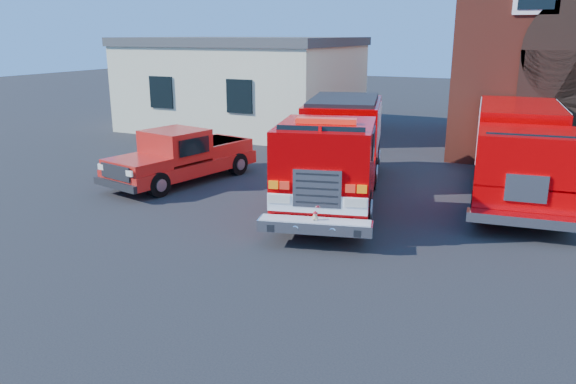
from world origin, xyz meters
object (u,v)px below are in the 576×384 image
at_px(side_building, 245,82).
at_px(pickup_truck, 182,157).
at_px(secondary_truck, 519,150).
at_px(fire_engine, 336,149).

relative_size(side_building, pickup_truck, 1.90).
bearing_deg(side_building, pickup_truck, -71.25).
relative_size(pickup_truck, secondary_truck, 0.68).
distance_m(fire_engine, pickup_truck, 5.01).
bearing_deg(fire_engine, secondary_truck, 24.84).
bearing_deg(secondary_truck, fire_engine, -155.16).
height_order(side_building, pickup_truck, side_building).
relative_size(side_building, fire_engine, 1.16).
bearing_deg(pickup_truck, fire_engine, 6.04).
distance_m(pickup_truck, secondary_truck, 10.02).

